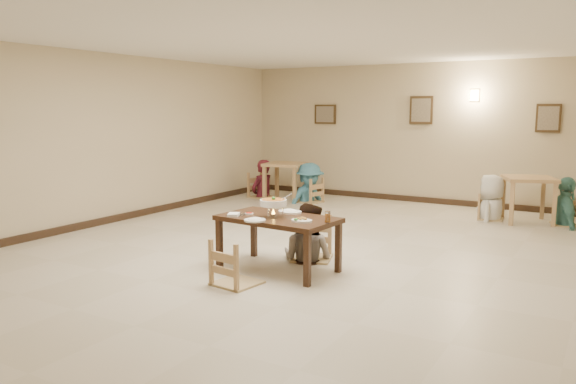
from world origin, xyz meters
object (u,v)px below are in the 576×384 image
Objects in this scene: bg_chair_ll at (262,174)px; bg_diner_a at (262,160)px; curry_warmer at (273,203)px; bg_chair_rl at (492,195)px; main_diner at (308,203)px; bg_chair_lr at (309,179)px; main_table at (278,223)px; bg_diner_c at (493,175)px; bg_diner_d at (568,177)px; bg_table_right at (529,185)px; chair_near at (236,242)px; chair_far at (312,220)px; bg_chair_rr at (566,201)px; bg_table_left at (285,169)px; bg_diner_b at (309,163)px; drink_glass at (328,217)px.

bg_diner_a reaches higher than bg_chair_ll.
bg_chair_rl is (1.72, 4.83, -0.41)m from curry_warmer.
bg_chair_lr is at bearing -59.58° from main_diner.
bg_diner_c reaches higher than main_table.
curry_warmer is at bearing 36.76° from bg_chair_lr.
bg_diner_d is at bearing 59.25° from curry_warmer.
curry_warmer is 5.43m from bg_table_right.
main_diner is at bearing -117.19° from bg_table_right.
bg_chair_ll is at bearing 129.87° from main_table.
chair_near is 6.42m from bg_diner_d.
chair_near is 6.44m from bg_chair_ll.
bg_diner_d is at bearing -91.02° from bg_chair_rl.
bg_chair_lr is (-4.42, -0.10, -0.17)m from bg_table_right.
bg_chair_lr is at bearing -87.79° from bg_diner_c.
bg_chair_lr is 3.82m from bg_diner_c.
bg_diner_c reaches higher than main_diner.
chair_far is 1.06× the size of chair_near.
chair_far is 0.25m from main_diner.
curry_warmer is at bearing 79.72° from main_diner.
bg_diner_d reaches higher than bg_chair_lr.
bg_chair_rr is (5.03, 0.15, -0.08)m from bg_chair_lr.
bg_diner_a is at bearing -179.30° from bg_table_right.
chair_near is 2.70× the size of curry_warmer.
bg_table_left is at bearing 106.79° from chair_far.
bg_chair_ll is 1.17× the size of bg_chair_rl.
bg_diner_c is (1.78, 5.55, 0.33)m from chair_near.
bg_chair_lr reaches higher than bg_chair_rl.
bg_chair_ll is 0.65× the size of bg_diner_c.
bg_table_right is 4.42m from bg_chair_lr.
chair_far is 4.42m from bg_diner_c.
bg_diner_c is (-0.00, 0.00, 0.38)m from bg_chair_rl.
bg_diner_b is (1.25, -0.04, 0.33)m from bg_chair_ll.
bg_diner_d is (6.28, 0.12, 0.32)m from bg_chair_ll.
bg_table_left reaches higher than drink_glass.
bg_chair_ll is 6.28m from bg_chair_rr.
drink_glass is at bearing -9.66° from bg_diner_c.
chair_far is 1.01× the size of bg_table_right.
main_table is 11.13× the size of drink_glass.
bg_diner_c is at bearing 99.41° from bg_diner_a.
bg_chair_rr is at bearing 66.02° from drink_glass.
drink_glass is 5.40m from bg_diner_d.
bg_chair_rr is 5.05m from bg_diner_b.
bg_diner_c is (-1.23, -0.12, 0.40)m from bg_chair_rr.
chair_far is at bearing 127.14° from bg_diner_d.
curry_warmer is at bearing -122.33° from chair_far.
bg_chair_lr is at bearing 100.77° from chair_far.
bg_diner_b is at bearing 113.47° from curry_warmer.
bg_chair_ll reaches higher than main_table.
bg_diner_a reaches higher than bg_table_left.
chair_far is 4.72m from bg_table_right.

